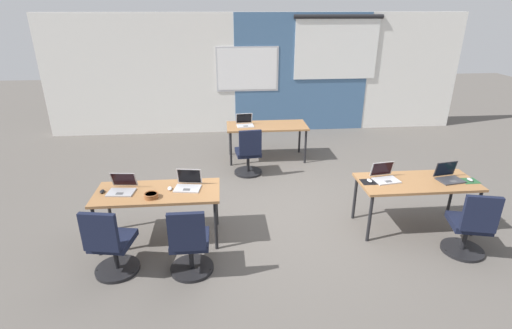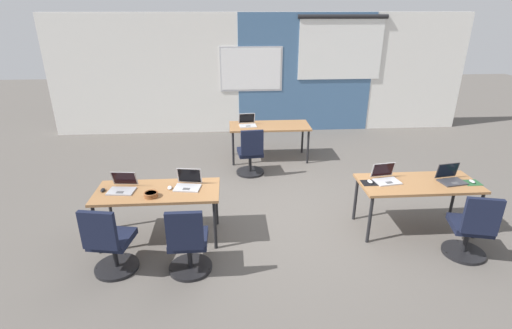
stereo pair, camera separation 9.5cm
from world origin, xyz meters
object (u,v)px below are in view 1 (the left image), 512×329
object	(u,v)px
mouse_near_right_end	(470,180)
mouse_near_left_end	(102,191)
chair_near_left_end	(111,247)
laptop_near_right_inner	(385,176)
chair_near_left_inner	(190,247)
chair_far_left	(249,156)
mouse_near_right_inner	(369,181)
laptop_near_right_end	(449,176)
desk_near_right	(417,185)
desk_near_left	(158,195)
mouse_near_left_inner	(170,188)
laptop_near_left_end	(122,188)
snack_bowl	(151,195)
laptop_far_left	(245,123)
desk_far_center	(267,128)
laptop_near_left_inner	(188,184)
chair_near_right_end	(470,229)

from	to	relation	value
mouse_near_right_end	mouse_near_left_end	distance (m)	4.91
mouse_near_left_end	chair_near_left_end	bearing A→B (deg)	-71.63
laptop_near_right_inner	chair_near_left_inner	bearing A→B (deg)	-170.38
chair_far_left	mouse_near_right_inner	size ratio (longest dim) A/B	8.50
laptop_near_right_end	desk_near_right	bearing A→B (deg)	170.78
desk_near_left	mouse_near_left_inner	distance (m)	0.18
laptop_near_left_end	mouse_near_left_end	size ratio (longest dim) A/B	3.52
mouse_near_left_end	snack_bowl	size ratio (longest dim) A/B	0.58
mouse_near_left_inner	chair_near_left_inner	bearing A→B (deg)	-70.32
chair_near_left_inner	laptop_far_left	bearing A→B (deg)	-103.59
chair_far_left	mouse_near_left_end	bearing A→B (deg)	38.73
desk_far_center	laptop_near_left_inner	size ratio (longest dim) A/B	4.34
laptop_near_left_inner	chair_far_left	bearing A→B (deg)	73.51
desk_far_center	chair_near_right_end	xyz separation A→B (m)	(2.13, -3.51, -0.28)
desk_near_right	mouse_near_left_end	xyz separation A→B (m)	(-4.20, 0.02, 0.08)
laptop_far_left	desk_near_left	bearing A→B (deg)	-120.36
laptop_far_left	mouse_near_left_inner	bearing A→B (deg)	-117.92
desk_near_left	chair_near_left_end	distance (m)	0.89
chair_near_left_inner	laptop_near_left_end	world-z (taller)	laptop_near_left_end
chair_near_left_inner	chair_near_right_end	xyz separation A→B (m)	(3.44, 0.07, 0.00)
chair_far_left	mouse_near_right_inner	xyz separation A→B (m)	(1.51, -2.00, 0.36)
laptop_near_left_end	laptop_far_left	bearing A→B (deg)	63.77
desk_near_left	mouse_near_left_end	size ratio (longest dim) A/B	15.58
laptop_near_left_end	snack_bowl	world-z (taller)	laptop_near_left_end
laptop_near_left_end	mouse_near_right_inner	bearing A→B (deg)	5.90
mouse_near_right_end	chair_near_left_end	distance (m)	4.72
mouse_near_left_inner	mouse_near_left_end	size ratio (longest dim) A/B	1.02
laptop_far_left	snack_bowl	bearing A→B (deg)	-119.76
chair_near_left_inner	desk_far_center	bearing A→B (deg)	-110.10
desk_near_left	laptop_near_left_inner	xyz separation A→B (m)	(0.39, 0.07, 0.11)
chair_near_left_inner	laptop_near_left_end	xyz separation A→B (m)	(-0.89, 0.82, 0.39)
chair_near_right_end	laptop_near_left_end	xyz separation A→B (m)	(-4.33, 0.75, 0.39)
chair_near_left_inner	mouse_near_right_end	world-z (taller)	chair_near_left_inner
laptop_far_left	mouse_near_right_inner	bearing A→B (deg)	-66.74
chair_near_right_end	chair_near_left_inner	bearing A→B (deg)	15.05
chair_near_right_end	laptop_near_right_inner	xyz separation A→B (m)	(-0.82, 0.79, 0.39)
laptop_near_right_inner	snack_bowl	xyz separation A→B (m)	(-3.11, -0.26, -0.01)
mouse_near_left_inner	laptop_far_left	size ratio (longest dim) A/B	0.29
desk_near_right	laptop_near_left_inner	distance (m)	3.11
desk_near_left	laptop_near_right_end	size ratio (longest dim) A/B	4.32
laptop_near_right_end	chair_near_left_end	world-z (taller)	laptop_near_right_end
mouse_near_right_end	mouse_near_left_end	bearing A→B (deg)	178.99
desk_near_left	laptop_far_left	distance (m)	3.10
chair_near_left_inner	chair_far_left	world-z (taller)	same
mouse_near_left_inner	snack_bowl	distance (m)	0.29
laptop_far_left	desk_near_right	bearing A→B (deg)	-57.45
laptop_far_left	laptop_near_right_inner	world-z (taller)	laptop_near_right_inner
mouse_near_left_inner	chair_near_right_end	distance (m)	3.82
chair_near_right_end	laptop_near_left_inner	bearing A→B (deg)	1.30
chair_far_left	chair_near_left_end	xyz separation A→B (m)	(-1.78, -2.73, 0.00)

